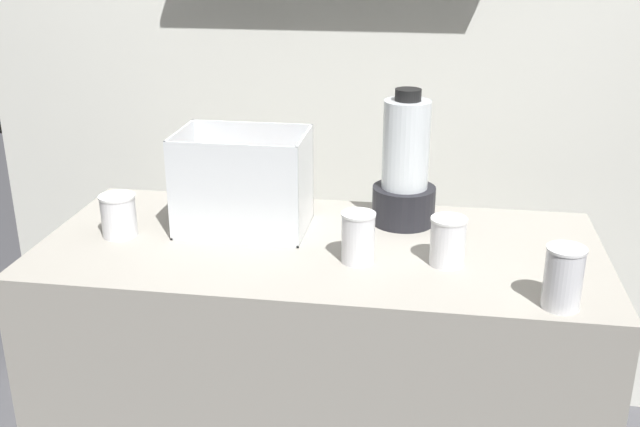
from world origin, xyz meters
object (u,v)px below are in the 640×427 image
Objects in this scene: juice_cup_mango_right at (563,281)px; juice_cup_beet_far_left at (119,217)px; juice_cup_mango_left at (358,241)px; juice_cup_mango_middle at (448,244)px; blender_pitcher at (405,171)px; carrot_display_bin at (246,198)px.

juice_cup_beet_far_left is at bearing 167.95° from juice_cup_mango_right.
juice_cup_mango_right reaches higher than juice_cup_mango_left.
juice_cup_mango_left is (0.62, -0.06, 0.00)m from juice_cup_beet_far_left.
juice_cup_mango_right is (0.23, -0.18, 0.01)m from juice_cup_mango_middle.
blender_pitcher reaches higher than juice_cup_mango_right.
juice_cup_mango_left is at bearing -5.95° from juice_cup_beet_far_left.
blender_pitcher is 2.68× the size of juice_cup_mango_right.
carrot_display_bin reaches higher than juice_cup_beet_far_left.
juice_cup_beet_far_left is at bearing 174.05° from juice_cup_mango_left.
juice_cup_mango_left is 0.21m from juice_cup_mango_middle.
juice_cup_mango_left is at bearing -109.02° from blender_pitcher.
carrot_display_bin is 0.42m from blender_pitcher.
juice_cup_mango_right is (0.35, -0.43, -0.08)m from blender_pitcher.
blender_pitcher reaches higher than juice_cup_mango_middle.
carrot_display_bin is 0.92× the size of blender_pitcher.
juice_cup_beet_far_left is at bearing 176.72° from juice_cup_mango_middle.
juice_cup_beet_far_left is (-0.71, -0.21, -0.09)m from blender_pitcher.
juice_cup_mango_right is at bearing -51.06° from blender_pitcher.
juice_cup_mango_middle is (0.21, 0.02, -0.00)m from juice_cup_mango_left.
juice_cup_mango_right reaches higher than juice_cup_mango_middle.
juice_cup_beet_far_left is at bearing -163.97° from blender_pitcher.
carrot_display_bin is 2.46× the size of juice_cup_mango_right.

